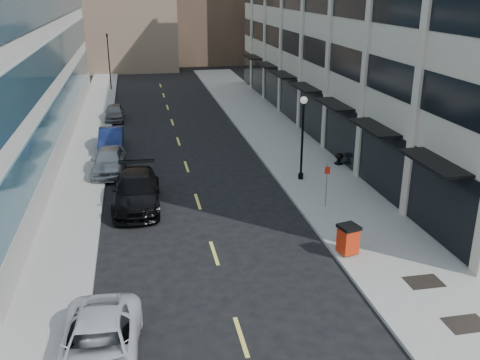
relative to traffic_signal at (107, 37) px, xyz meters
name	(u,v)px	position (x,y,z in m)	size (l,w,h in m)	color
sidewalk_right	(299,159)	(13.00, -28.00, -5.64)	(5.00, 80.00, 0.15)	gray
sidewalk_left	(82,172)	(-1.00, -28.00, -5.64)	(3.00, 80.00, 0.15)	gray
building_right	(395,13)	(22.44, -21.01, 3.28)	(15.30, 46.50, 18.25)	#B2A796
grate_mid	(466,324)	(13.10, -47.00, -5.56)	(1.40, 1.00, 0.01)	black
grate_far	(424,282)	(13.10, -44.20, -5.56)	(1.40, 1.00, 0.01)	black
road_centerline	(192,182)	(5.50, -31.00, -5.71)	(0.15, 68.20, 0.01)	#D8CC4C
traffic_signal	(107,37)	(0.00, 0.00, 0.00)	(0.66, 0.66, 6.98)	black
car_white_van	(99,347)	(1.00, -46.65, -4.98)	(2.44, 5.29, 1.47)	silver
car_black_pickup	(136,191)	(2.30, -34.00, -4.86)	(2.40, 5.90, 1.71)	black
car_silver_sedan	(109,161)	(0.70, -28.35, -4.92)	(1.89, 4.71, 1.60)	gray
car_blue_sedan	(111,140)	(0.70, -23.32, -4.95)	(1.62, 4.65, 1.53)	navy
car_grey_sedan	(114,113)	(0.70, -14.33, -5.04)	(1.61, 4.00, 1.36)	slate
trash_bin	(348,238)	(11.06, -41.39, -4.86)	(0.97, 0.99, 1.31)	red
lamppost	(303,130)	(11.90, -32.00, -2.61)	(0.42, 0.42, 5.05)	black
sign_post	(327,179)	(11.90, -36.31, -4.06)	(0.27, 0.06, 2.33)	slate
urn_planter	(339,157)	(15.10, -29.87, -5.10)	(0.55, 0.55, 0.77)	black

